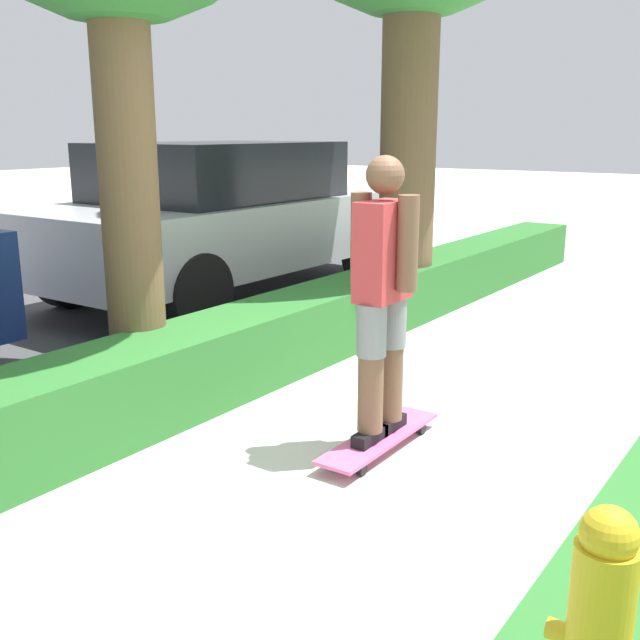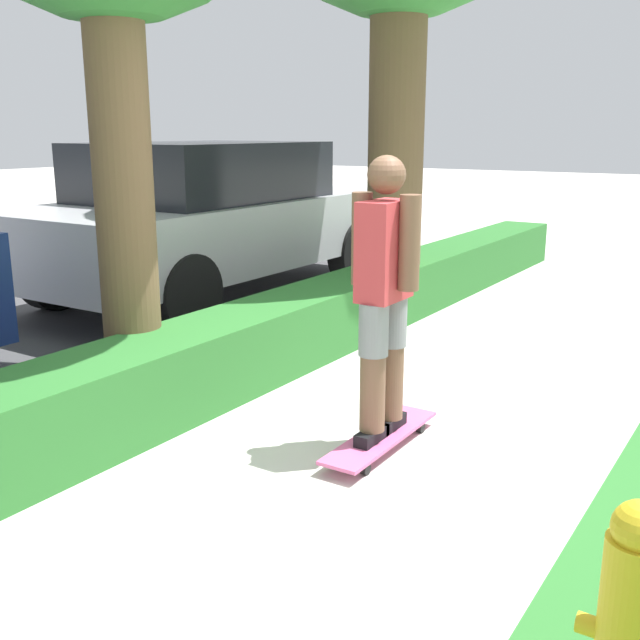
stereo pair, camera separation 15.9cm
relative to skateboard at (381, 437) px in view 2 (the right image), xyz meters
The scene contains 5 objects.
ground_plane 0.20m from the skateboard, 95.27° to the right, with size 60.00×60.00×0.00m, color beige.
hedge_row 1.42m from the skateboard, 90.71° to the left, with size 13.90×0.60×0.52m.
skateboard is the anchor object (origin of this frame).
skater_person 0.85m from the skateboard, 82.87° to the left, with size 0.48×0.40×1.58m.
parked_car_middle 4.52m from the skateboard, 53.12° to the left, with size 4.69×2.06×1.66m.
Camera 2 is at (-3.54, -1.69, 1.79)m, focal length 42.00 mm.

